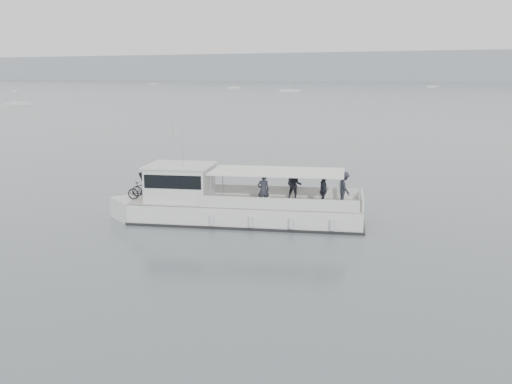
% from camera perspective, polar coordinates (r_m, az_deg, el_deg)
% --- Properties ---
extents(ground, '(1400.00, 1400.00, 0.00)m').
position_cam_1_polar(ground, '(31.44, -5.64, -1.84)').
color(ground, '#515D60').
rests_on(ground, ground).
extents(headland, '(1400.00, 90.00, 28.00)m').
position_cam_1_polar(headland, '(586.60, 23.61, 11.41)').
color(headland, '#939EA8').
rests_on(headland, ground).
extents(tour_boat, '(13.07, 6.18, 5.50)m').
position_cam_1_polar(tour_boat, '(28.82, -3.15, -1.20)').
color(tour_boat, white).
rests_on(tour_boat, ground).
extents(moored_fleet, '(438.06, 365.96, 10.52)m').
position_cam_1_polar(moored_fleet, '(244.32, 16.34, 9.62)').
color(moored_fleet, white).
rests_on(moored_fleet, ground).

